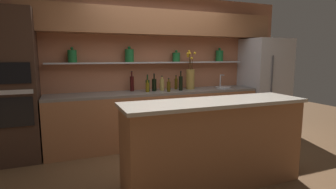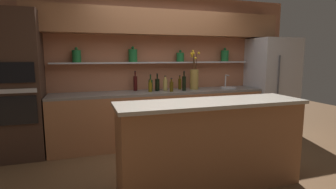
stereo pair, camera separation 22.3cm
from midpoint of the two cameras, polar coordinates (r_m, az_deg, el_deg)
ground_plane at (r=3.71m, az=4.11°, el=-15.86°), size 12.00×12.00×0.00m
back_wall_unit at (r=4.81m, az=-3.68°, el=8.69°), size 5.20×0.44×2.60m
back_counter_unit at (r=4.63m, az=-3.56°, el=-4.91°), size 3.68×0.62×0.92m
island_counter at (r=3.14m, az=7.96°, el=-10.49°), size 2.18×0.61×1.02m
refrigerator at (r=5.64m, az=19.14°, el=1.88°), size 0.84×0.73×1.86m
oven_tower at (r=4.38m, az=-31.92°, el=1.40°), size 0.65×0.64×2.18m
flower_vase at (r=4.80m, az=3.55°, el=3.71°), size 0.18×0.20×0.71m
sink_fixture at (r=5.11m, az=10.71°, el=1.72°), size 0.30×0.30×0.25m
bottle_wine_0 at (r=4.53m, az=-5.88°, el=2.03°), size 0.07×0.07×0.29m
bottle_oil_1 at (r=4.44m, az=-5.95°, el=1.65°), size 0.06×0.06×0.22m
bottle_wine_2 at (r=4.56m, az=-4.43°, el=2.16°), size 0.08×0.08×0.30m
bottle_wine_3 at (r=4.60m, az=-9.24°, el=2.43°), size 0.07×0.07×0.35m
bottle_oil_4 at (r=4.79m, az=0.44°, el=2.40°), size 0.06×0.06×0.26m
bottle_oil_5 at (r=4.45m, az=-1.29°, el=1.79°), size 0.06×0.06×0.23m
bottle_spirit_6 at (r=4.61m, az=-2.69°, el=2.20°), size 0.08×0.08×0.26m
bottle_sauce_7 at (r=4.72m, az=-2.88°, el=1.88°), size 0.05×0.05×0.17m
bottle_wine_8 at (r=4.60m, az=1.41°, el=2.53°), size 0.07×0.07×0.34m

